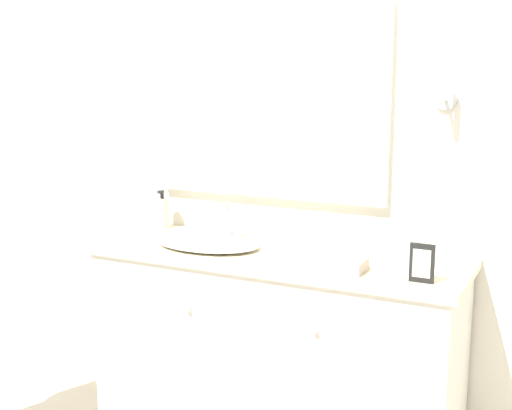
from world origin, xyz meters
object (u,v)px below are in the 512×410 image
sink_basin (208,242)px  soap_bottle (162,213)px  appliance_box (389,246)px  picture_frame (422,263)px

sink_basin → soap_bottle: size_ratio=2.57×
appliance_box → picture_frame: 0.30m
appliance_box → picture_frame: picture_frame is taller
appliance_box → soap_bottle: bearing=175.4°
appliance_box → picture_frame: (0.19, -0.23, 0.01)m
sink_basin → soap_bottle: (-0.37, 0.21, 0.06)m
appliance_box → picture_frame: size_ratio=1.70×
sink_basin → appliance_box: bearing=8.3°
sink_basin → picture_frame: 0.98m
soap_bottle → appliance_box: (1.15, -0.09, -0.01)m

